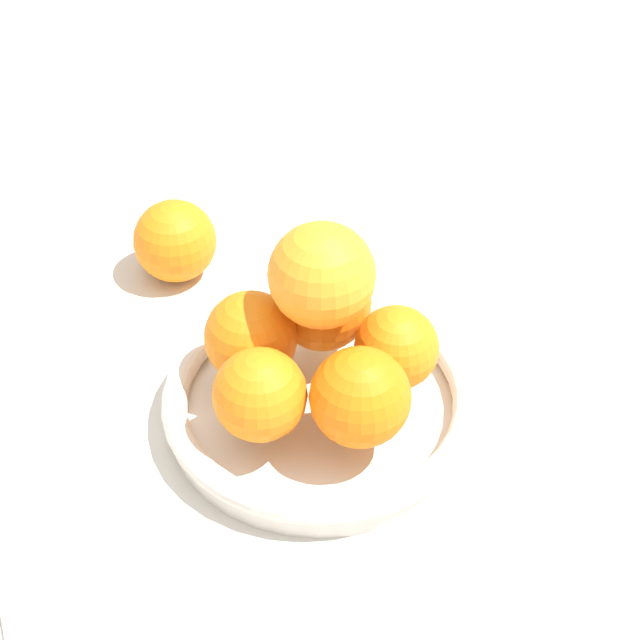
{
  "coord_description": "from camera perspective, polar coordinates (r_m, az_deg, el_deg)",
  "views": [
    {
      "loc": [
        0.41,
        0.42,
        0.62
      ],
      "look_at": [
        0.0,
        0.0,
        0.1
      ],
      "focal_mm": 60.0,
      "sensor_mm": 36.0,
      "label": 1
    }
  ],
  "objects": [
    {
      "name": "orange_pile",
      "position": [
        0.8,
        -0.12,
        -0.88
      ],
      "size": [
        0.18,
        0.18,
        0.14
      ],
      "color": "orange",
      "rests_on": "fruit_bowl"
    },
    {
      "name": "ground_plane",
      "position": [
        0.85,
        -0.0,
        -5.23
      ],
      "size": [
        4.0,
        4.0,
        0.0
      ],
      "primitive_type": "plane",
      "color": "beige"
    },
    {
      "name": "napkin_folded",
      "position": [
        0.76,
        -12.22,
        -14.6
      ],
      "size": [
        0.15,
        0.15,
        0.01
      ],
      "primitive_type": "cube",
      "rotation": [
        0.0,
        0.0,
        -0.43
      ],
      "color": "beige",
      "rests_on": "ground_plane"
    },
    {
      "name": "stray_orange",
      "position": [
        0.98,
        -7.75,
        4.21
      ],
      "size": [
        0.08,
        0.08,
        0.08
      ],
      "primitive_type": "sphere",
      "color": "orange",
      "rests_on": "ground_plane"
    },
    {
      "name": "fruit_bowl",
      "position": [
        0.84,
        -0.0,
        -4.41
      ],
      "size": [
        0.25,
        0.25,
        0.03
      ],
      "color": "silver",
      "rests_on": "ground_plane"
    }
  ]
}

